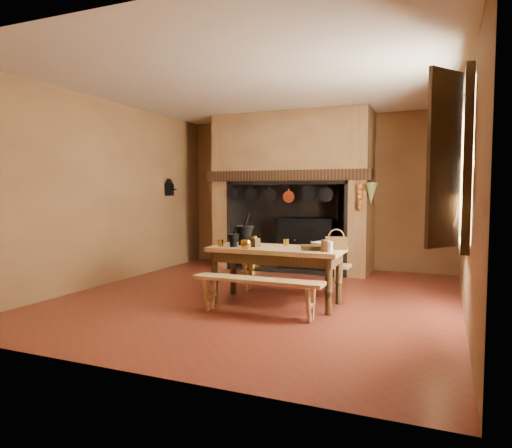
{
  "coord_description": "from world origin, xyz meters",
  "views": [
    {
      "loc": [
        2.28,
        -5.57,
        1.4
      ],
      "look_at": [
        -0.17,
        0.3,
        0.96
      ],
      "focal_mm": 32.0,
      "sensor_mm": 36.0,
      "label": 1
    }
  ],
  "objects": [
    {
      "name": "wall_right",
      "position": [
        2.5,
        0.0,
        1.4
      ],
      "size": [
        0.02,
        5.5,
        2.8
      ],
      "primitive_type": "cube",
      "color": "brown",
      "rests_on": "floor"
    },
    {
      "name": "wicker_basket",
      "position": [
        1.06,
        -0.12,
        0.8
      ],
      "size": [
        0.3,
        0.25,
        0.25
      ],
      "rotation": [
        0.0,
        0.0,
        0.28
      ],
      "color": "#4A3016",
      "rests_on": "work_table"
    },
    {
      "name": "herb_bunch",
      "position": [
        1.18,
        1.79,
        1.38
      ],
      "size": [
        0.2,
        0.2,
        0.35
      ],
      "primitive_type": "cone",
      "rotation": [
        3.14,
        0.0,
        0.0
      ],
      "color": "olive",
      "rests_on": "chimney_breast"
    },
    {
      "name": "hanging_pans",
      "position": [
        -0.34,
        1.81,
        1.36
      ],
      "size": [
        1.92,
        0.29,
        0.27
      ],
      "color": "black",
      "rests_on": "chimney_breast"
    },
    {
      "name": "mortar_small",
      "position": [
        -0.19,
        -0.4,
        0.81
      ],
      "size": [
        0.16,
        0.16,
        0.27
      ],
      "rotation": [
        0.0,
        0.0,
        -0.4
      ],
      "color": "black",
      "rests_on": "work_table"
    },
    {
      "name": "floor",
      "position": [
        0.0,
        0.0,
        0.0
      ],
      "size": [
        5.5,
        5.5,
        0.0
      ],
      "primitive_type": "plane",
      "color": "maroon",
      "rests_on": "ground"
    },
    {
      "name": "wall_coffee_mill",
      "position": [
        -2.42,
        1.55,
        1.52
      ],
      "size": [
        0.23,
        0.16,
        0.31
      ],
      "color": "black",
      "rests_on": "wall_left"
    },
    {
      "name": "mortar_large",
      "position": [
        -0.14,
        -0.18,
        0.86
      ],
      "size": [
        0.25,
        0.25,
        0.42
      ],
      "rotation": [
        0.0,
        0.0,
        0.36
      ],
      "color": "black",
      "rests_on": "work_table"
    },
    {
      "name": "chimney_breast",
      "position": [
        -0.3,
        2.31,
        1.81
      ],
      "size": [
        2.95,
        0.96,
        2.8
      ],
      "color": "brown",
      "rests_on": "floor"
    },
    {
      "name": "brass_mug_b",
      "position": [
        0.38,
        -0.0,
        0.76
      ],
      "size": [
        0.1,
        0.1,
        0.09
      ],
      "primitive_type": "cylinder",
      "rotation": [
        0.0,
        0.0,
        0.31
      ],
      "color": "#B08928",
      "rests_on": "work_table"
    },
    {
      "name": "work_table",
      "position": [
        0.33,
        -0.24,
        0.6
      ],
      "size": [
        1.65,
        0.73,
        0.72
      ],
      "color": "tan",
      "rests_on": "floor"
    },
    {
      "name": "bench_back",
      "position": [
        0.33,
        0.35,
        0.34
      ],
      "size": [
        1.61,
        0.28,
        0.45
      ],
      "color": "tan",
      "rests_on": "floor"
    },
    {
      "name": "onion_string",
      "position": [
        1.0,
        1.79,
        1.33
      ],
      "size": [
        0.12,
        0.1,
        0.46
      ],
      "primitive_type": null,
      "color": "#A7541E",
      "rests_on": "chimney_breast"
    },
    {
      "name": "glass_jar",
      "position": [
        1.06,
        -0.44,
        0.78
      ],
      "size": [
        0.08,
        0.08,
        0.13
      ],
      "primitive_type": "cylinder",
      "rotation": [
        0.0,
        0.0,
        0.09
      ],
      "color": "beige",
      "rests_on": "work_table"
    },
    {
      "name": "iron_range",
      "position": [
        -0.04,
        2.45,
        0.48
      ],
      "size": [
        1.12,
        0.55,
        1.6
      ],
      "color": "black",
      "rests_on": "floor"
    },
    {
      "name": "window",
      "position": [
        2.35,
        -0.4,
        1.7
      ],
      "size": [
        0.39,
        1.75,
        1.76
      ],
      "color": "white",
      "rests_on": "wall_right"
    },
    {
      "name": "hearth_pans",
      "position": [
        -1.05,
        2.22,
        0.09
      ],
      "size": [
        0.51,
        0.62,
        0.2
      ],
      "color": "#B08928",
      "rests_on": "floor"
    },
    {
      "name": "wall_front",
      "position": [
        0.0,
        -2.75,
        1.4
      ],
      "size": [
        5.0,
        0.02,
        2.8
      ],
      "primitive_type": "cube",
      "color": "brown",
      "rests_on": "floor"
    },
    {
      "name": "bench_front",
      "position": [
        0.33,
        -0.85,
        0.32
      ],
      "size": [
        1.52,
        0.27,
        0.43
      ],
      "color": "tan",
      "rests_on": "floor"
    },
    {
      "name": "back_wall",
      "position": [
        0.0,
        2.75,
        1.4
      ],
      "size": [
        5.0,
        0.02,
        2.8
      ],
      "primitive_type": "cube",
      "color": "brown",
      "rests_on": "floor"
    },
    {
      "name": "stoneware_crock",
      "position": [
        1.0,
        -0.43,
        0.78
      ],
      "size": [
        0.14,
        0.14,
        0.14
      ],
      "primitive_type": "cylinder",
      "rotation": [
        0.0,
        0.0,
        -0.33
      ],
      "color": "brown",
      "rests_on": "work_table"
    },
    {
      "name": "wooden_tray",
      "position": [
        0.84,
        -0.29,
        0.74
      ],
      "size": [
        0.38,
        0.33,
        0.05
      ],
      "primitive_type": "cube",
      "rotation": [
        0.0,
        0.0,
        0.4
      ],
      "color": "#3C2813",
      "rests_on": "work_table"
    },
    {
      "name": "brass_mug_a",
      "position": [
        -0.37,
        -0.41,
        0.76
      ],
      "size": [
        0.09,
        0.09,
        0.08
      ],
      "primitive_type": "cylinder",
      "rotation": [
        0.0,
        0.0,
        0.2
      ],
      "color": "#B08928",
      "rests_on": "work_table"
    },
    {
      "name": "ceiling",
      "position": [
        0.0,
        0.0,
        2.8
      ],
      "size": [
        5.5,
        5.5,
        0.0
      ],
      "primitive_type": "plane",
      "rotation": [
        3.14,
        0.0,
        0.0
      ],
      "color": "silver",
      "rests_on": "back_wall"
    },
    {
      "name": "wall_left",
      "position": [
        -2.5,
        0.0,
        1.4
      ],
      "size": [
        0.02,
        5.5,
        2.8
      ],
      "primitive_type": "cube",
      "color": "brown",
      "rests_on": "floor"
    },
    {
      "name": "brass_cup",
      "position": [
        0.03,
        -0.52,
        0.77
      ],
      "size": [
        0.15,
        0.15,
        0.11
      ],
      "primitive_type": "imported",
      "rotation": [
        0.0,
        0.0,
        0.13
      ],
      "color": "#B08928",
      "rests_on": "work_table"
    },
    {
      "name": "coffee_grinder",
      "position": [
        0.05,
        -0.3,
        0.78
      ],
      "size": [
        0.16,
        0.13,
        0.17
      ],
      "rotation": [
        0.0,
        0.0,
        -0.24
      ],
      "color": "#3C2813",
      "rests_on": "work_table"
    },
    {
      "name": "mixing_bowl",
      "position": [
        0.88,
        -0.05,
        0.75
      ],
      "size": [
        0.36,
        0.36,
        0.07
      ],
      "primitive_type": "imported",
      "rotation": [
        0.0,
        0.0,
        -0.32
      ],
      "color": "beige",
      "rests_on": "work_table"
    }
  ]
}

